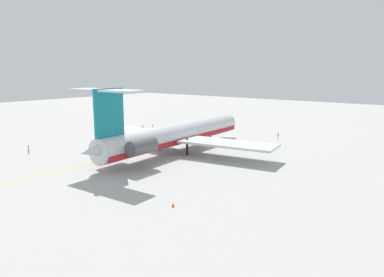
{
  "coord_description": "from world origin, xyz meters",
  "views": [
    {
      "loc": [
        54.37,
        55.36,
        17.06
      ],
      "look_at": [
        -2.61,
        10.45,
        3.33
      ],
      "focal_mm": 33.78,
      "sensor_mm": 36.0,
      "label": 1
    }
  ],
  "objects": [
    {
      "name": "taxiway_centreline",
      "position": [
        -2.61,
        -3.06,
        0.0
      ],
      "size": [
        95.79,
        11.55,
        0.01
      ],
      "primitive_type": "cube",
      "rotation": [
        0.0,
        0.0,
        3.26
      ],
      "color": "gold",
      "rests_on": "ground"
    },
    {
      "name": "ground",
      "position": [
        0.0,
        0.0,
        0.0
      ],
      "size": [
        290.68,
        290.68,
        0.0
      ],
      "primitive_type": "plane",
      "color": "#ADADA8"
    },
    {
      "name": "ground_crew_near_tail",
      "position": [
        17.72,
        -17.04,
        1.04
      ],
      "size": [
        0.26,
        0.42,
        1.64
      ],
      "rotation": [
        0.0,
        0.0,
        3.12
      ],
      "color": "black",
      "rests_on": "ground"
    },
    {
      "name": "ground_crew_portside",
      "position": [
        -17.01,
        -18.9,
        1.11
      ],
      "size": [
        0.36,
        0.31,
        1.76
      ],
      "rotation": [
        0.0,
        0.0,
        4.03
      ],
      "color": "black",
      "rests_on": "ground"
    },
    {
      "name": "ground_crew_starboard",
      "position": [
        -29.02,
        17.18,
        1.07
      ],
      "size": [
        0.4,
        0.27,
        1.69
      ],
      "rotation": [
        0.0,
        0.0,
        1.99
      ],
      "color": "black",
      "rests_on": "ground"
    },
    {
      "name": "safety_cone_nose",
      "position": [
        21.8,
        26.62,
        0.28
      ],
      "size": [
        0.4,
        0.4,
        0.55
      ],
      "primitive_type": "cone",
      "color": "#EA590F",
      "rests_on": "ground"
    },
    {
      "name": "main_jetliner",
      "position": [
        -1.25,
        6.52,
        3.86
      ],
      "size": [
        48.63,
        43.17,
        14.16
      ],
      "rotation": [
        0.0,
        0.0,
        3.19
      ],
      "color": "silver",
      "rests_on": "ground"
    },
    {
      "name": "ground_crew_near_nose",
      "position": [
        -19.88,
        -17.58,
        1.16
      ],
      "size": [
        0.39,
        0.3,
        1.83
      ],
      "rotation": [
        0.0,
        0.0,
        5.33
      ],
      "color": "black",
      "rests_on": "ground"
    }
  ]
}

